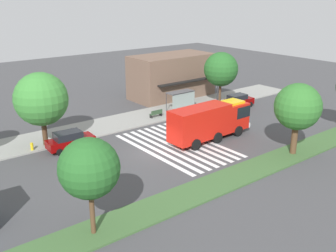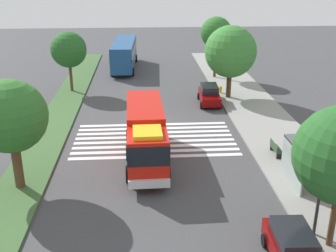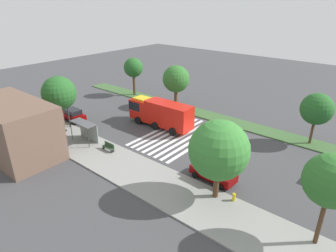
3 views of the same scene
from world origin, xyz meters
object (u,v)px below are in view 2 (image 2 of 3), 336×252
parked_car_west (209,94)px  bench_near_shelter (276,148)px  median_tree_west (11,117)px  parked_car_mid (293,248)px  median_tree_far_west (69,50)px  sidewalk_tree_far_west (216,33)px  fire_hydrant (221,89)px  fire_truck (146,134)px  street_lamp (323,169)px  transit_bus (124,52)px  bus_stop_shelter (299,156)px  sidewalk_tree_west (231,52)px

parked_car_west → bench_near_shelter: 12.51m
bench_near_shelter → median_tree_west: bearing=-78.4°
parked_car_west → parked_car_mid: bearing=2.6°
parked_car_west → median_tree_far_west: 15.13m
median_tree_far_west → median_tree_west: (20.49, 0.00, 0.08)m
parked_car_mid → sidewalk_tree_far_west: bearing=178.1°
parked_car_mid → fire_hydrant: size_ratio=6.17×
fire_truck → bench_near_shelter: size_ratio=6.02×
bench_near_shelter → sidewalk_tree_far_west: bearing=-178.6°
street_lamp → parked_car_west: bearing=-175.2°
bench_near_shelter → median_tree_west: (3.42, -16.62, 3.96)m
parked_car_mid → transit_bus: size_ratio=0.37×
median_tree_west → parked_car_west: bearing=138.4°
parked_car_west → sidewalk_tree_far_west: 10.94m
bus_stop_shelter → sidewalk_tree_far_west: sidewalk_tree_far_west is taller
transit_bus → fire_hydrant: (12.29, 10.34, -1.61)m
parked_car_west → street_lamp: size_ratio=0.75×
bus_stop_shelter → median_tree_far_west: 26.97m
bus_stop_shelter → bench_near_shelter: bearing=-179.8°
median_tree_far_west → median_tree_west: size_ratio=0.95×
sidewalk_tree_far_west → fire_hydrant: size_ratio=10.03×
median_tree_west → fire_hydrant: median_tree_west is taller
fire_truck → bench_near_shelter: (-0.29, 9.03, -1.45)m
sidewalk_tree_west → median_tree_west: size_ratio=1.09×
sidewalk_tree_west → fire_hydrant: (-1.53, -0.50, -4.22)m
transit_bus → median_tree_far_west: 11.96m
bus_stop_shelter → fire_truck: bearing=-112.3°
parked_car_mid → median_tree_west: 16.32m
street_lamp → sidewalk_tree_west: 22.98m
parked_car_west → street_lamp: bearing=7.4°
median_tree_west → parked_car_mid: bearing=60.8°
bus_stop_shelter → street_lamp: size_ratio=0.58×
fire_truck → transit_bus: size_ratio=0.83×
transit_bus → sidewalk_tree_west: size_ratio=1.62×
parked_car_west → transit_bus: size_ratio=0.39×
parked_car_west → bus_stop_shelter: 16.46m
parked_car_west → transit_bus: 17.67m
fire_truck → bus_stop_shelter: bearing=66.4°
bench_near_shelter → street_lamp: bearing=-5.9°
sidewalk_tree_far_west → parked_car_mid: bearing=-3.8°
street_lamp → median_tree_far_west: (-26.28, -15.67, 0.78)m
transit_bus → bench_near_shelter: 29.87m
transit_bus → fire_truck: bearing=-172.8°
parked_car_mid → transit_bus: bearing=-165.5°
fire_truck → parked_car_west: fire_truck is taller
bus_stop_shelter → sidewalk_tree_far_west: 26.20m
transit_bus → median_tree_far_west: (10.49, -5.23, 2.38)m
fire_hydrant → bench_near_shelter: bearing=3.9°
bench_near_shelter → fire_hydrant: (-15.28, -1.05, -0.10)m
parked_car_west → bench_near_shelter: size_ratio=2.83×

